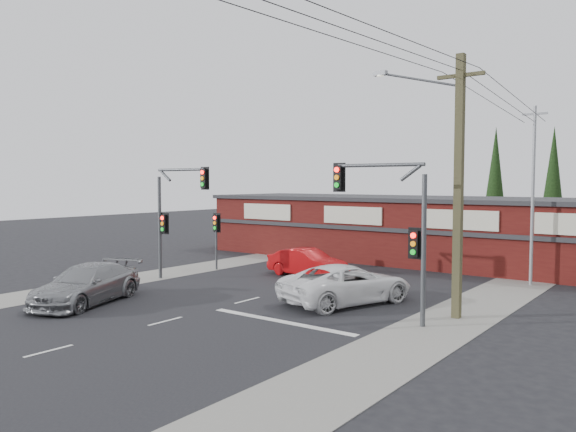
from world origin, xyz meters
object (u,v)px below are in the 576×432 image
Objects in this scene: red_sedan at (307,263)px; shop_building at (395,227)px; silver_suv at (87,284)px; utility_pole at (455,177)px; white_suv at (347,284)px.

shop_building is at bearing 2.01° from red_sedan.
red_sedan is at bearing 52.99° from silver_suv.
silver_suv is at bearing -152.48° from utility_pole.
shop_building is at bearing 123.76° from utility_pole.
white_suv is 11.18m from silver_suv.
silver_suv is 0.21× the size of shop_building.
utility_pole reaches higher than shop_building.
red_sedan is 11.72m from utility_pole.
shop_building is (0.52, 9.70, 1.36)m from red_sedan.
silver_suv is 11.89m from red_sedan.
shop_building is at bearing -52.76° from white_suv.
shop_building is 17.15m from utility_pole.
red_sedan is at bearing 156.47° from utility_pole.
utility_pole is at bearing 8.20° from silver_suv.
shop_building reaches higher than white_suv.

